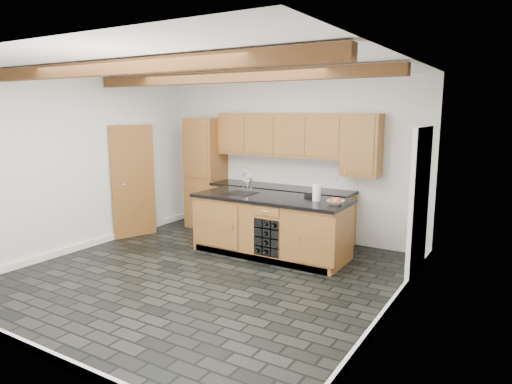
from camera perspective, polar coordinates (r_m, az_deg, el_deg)
ground at (r=6.44m, az=-6.32°, el=-10.32°), size 5.00×5.00×0.00m
room_shell at (r=6.55m, az=-4.34°, el=3.82°), size 5.01×5.00×5.00m
back_cabinetry at (r=8.20m, az=1.02°, el=1.28°), size 3.65×0.62×2.20m
island at (r=7.16m, az=1.86°, el=-4.25°), size 2.48×0.96×0.93m
faucet at (r=7.38m, az=-1.69°, el=0.15°), size 0.45×0.40×0.34m
kitchen_scale at (r=7.07m, az=6.89°, el=-0.42°), size 0.19×0.12×0.06m
fruit_bowl at (r=6.57m, az=9.90°, el=-1.29°), size 0.25×0.25×0.06m
fruit_cluster at (r=6.56m, az=9.90°, el=-1.01°), size 0.16×0.17×0.07m
paper_towel at (r=6.78m, az=7.59°, el=-0.12°), size 0.12×0.12×0.23m
mug at (r=8.47m, az=-0.99°, el=1.57°), size 0.11×0.11×0.10m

